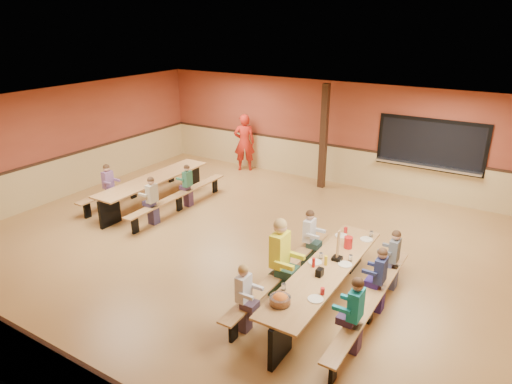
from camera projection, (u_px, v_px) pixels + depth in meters
The scene contains 23 objects.
ground at pixel (246, 249), 9.88m from camera, with size 12.00×12.00×0.00m, color olive.
room_envelope at pixel (246, 220), 9.63m from camera, with size 12.04×10.04×3.02m.
kitchen_pass_through at pixel (430, 147), 12.01m from camera, with size 2.78×0.28×1.38m.
structural_post at pixel (324, 137), 12.93m from camera, with size 0.18×0.18×3.00m, color black.
cafeteria_table_main at pixel (325, 280), 7.74m from camera, with size 1.91×3.70×0.74m.
cafeteria_table_second at pixel (154, 186), 12.04m from camera, with size 1.91×3.70×0.74m.
seated_child_white_left at pixel (244, 298), 7.13m from camera, with size 0.35×0.28×1.16m, color silver, non-canonical shape.
seated_adult_yellow at pixel (280, 259), 7.99m from camera, with size 0.50×0.41×1.47m, color yellow, non-canonical shape.
seated_child_grey_left at pixel (309, 239), 9.00m from camera, with size 0.36×0.30×1.19m, color silver, non-canonical shape.
seated_child_teal_right at pixel (355, 316), 6.67m from camera, with size 0.38×0.31×1.23m, color teal, non-canonical shape.
seated_child_navy_right at pixel (380, 280), 7.62m from camera, with size 0.35×0.28×1.16m, color navy, non-canonical shape.
seated_child_char_right at pixel (393, 260), 8.27m from camera, with size 0.34×0.28×1.15m, color #565C62, non-canonical shape.
seated_child_purple_sec at pixel (109, 187), 11.78m from camera, with size 0.35×0.29×1.18m, color slate, non-canonical shape.
seated_child_green_sec at pixel (188, 186), 11.93m from camera, with size 0.32×0.27×1.12m, color #2F6B4C, non-canonical shape.
seated_child_tan_sec at pixel (152, 201), 10.88m from camera, with size 0.35×0.29×1.18m, color #AFA68A, non-canonical shape.
standing_woman at pixel (244, 142), 14.62m from camera, with size 0.67×0.44×1.84m, color red.
punch_pitcher at pixel (348, 243), 8.31m from camera, with size 0.16×0.16×0.22m, color red.
chip_bowl at pixel (280, 299), 6.70m from camera, with size 0.32×0.32×0.15m, color orange, non-canonical shape.
napkin_dispenser at pixel (320, 272), 7.43m from camera, with size 0.10×0.14×0.13m, color black.
condiment_mustard at pixel (326, 260), 7.75m from camera, with size 0.06×0.06×0.17m, color yellow.
condiment_ketchup at pixel (314, 263), 7.68m from camera, with size 0.06×0.06×0.17m, color #B2140F.
table_paddle at pixel (338, 253), 7.89m from camera, with size 0.16×0.16×0.56m.
place_settings at pixel (325, 266), 7.64m from camera, with size 0.65×3.30×0.11m, color beige, non-canonical shape.
Camera 1 is at (4.78, -7.36, 4.71)m, focal length 32.00 mm.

